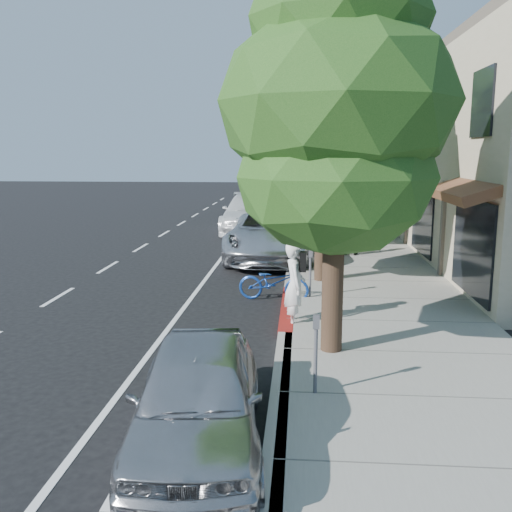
# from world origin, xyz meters

# --- Properties ---
(ground) EXTENTS (120.00, 120.00, 0.00)m
(ground) POSITION_xyz_m (0.00, 0.00, 0.00)
(ground) COLOR black
(ground) RESTS_ON ground
(sidewalk) EXTENTS (4.60, 56.00, 0.15)m
(sidewalk) POSITION_xyz_m (2.30, 8.00, 0.07)
(sidewalk) COLOR gray
(sidewalk) RESTS_ON ground
(curb) EXTENTS (0.30, 56.00, 0.15)m
(curb) POSITION_xyz_m (0.00, 8.00, 0.07)
(curb) COLOR #9E998E
(curb) RESTS_ON ground
(curb_red_segment) EXTENTS (0.32, 4.00, 0.15)m
(curb_red_segment) POSITION_xyz_m (0.00, 1.00, 0.07)
(curb_red_segment) COLOR maroon
(curb_red_segment) RESTS_ON ground
(storefront_building) EXTENTS (10.00, 36.00, 7.00)m
(storefront_building) POSITION_xyz_m (9.60, 18.00, 3.50)
(storefront_building) COLOR beige
(storefront_building) RESTS_ON ground
(street_tree_0) EXTENTS (4.27, 4.27, 7.35)m
(street_tree_0) POSITION_xyz_m (0.90, -2.00, 4.59)
(street_tree_0) COLOR black
(street_tree_0) RESTS_ON ground
(street_tree_1) EXTENTS (4.77, 4.77, 7.52)m
(street_tree_1) POSITION_xyz_m (0.90, 4.00, 4.60)
(street_tree_1) COLOR black
(street_tree_1) RESTS_ON ground
(street_tree_2) EXTENTS (4.00, 4.00, 6.65)m
(street_tree_2) POSITION_xyz_m (0.90, 10.00, 4.12)
(street_tree_2) COLOR black
(street_tree_2) RESTS_ON ground
(street_tree_3) EXTENTS (5.39, 5.39, 7.83)m
(street_tree_3) POSITION_xyz_m (0.90, 16.00, 4.70)
(street_tree_3) COLOR black
(street_tree_3) RESTS_ON ground
(street_tree_4) EXTENTS (4.17, 4.17, 6.91)m
(street_tree_4) POSITION_xyz_m (0.90, 22.00, 4.28)
(street_tree_4) COLOR black
(street_tree_4) RESTS_ON ground
(street_tree_5) EXTENTS (4.58, 4.58, 7.03)m
(street_tree_5) POSITION_xyz_m (0.90, 28.00, 4.28)
(street_tree_5) COLOR black
(street_tree_5) RESTS_ON ground
(cyclist) EXTENTS (0.53, 0.74, 1.92)m
(cyclist) POSITION_xyz_m (0.18, -0.18, 0.96)
(cyclist) COLOR white
(cyclist) RESTS_ON ground
(bicycle) EXTENTS (1.96, 0.96, 0.98)m
(bicycle) POSITION_xyz_m (-0.40, 2.11, 0.49)
(bicycle) COLOR #163E98
(bicycle) RESTS_ON ground
(silver_suv) EXTENTS (3.09, 6.61, 1.83)m
(silver_suv) POSITION_xyz_m (-0.75, 8.00, 0.92)
(silver_suv) COLOR silver
(silver_suv) RESTS_ON ground
(dark_sedan) EXTENTS (1.65, 4.10, 1.33)m
(dark_sedan) POSITION_xyz_m (-0.54, 14.50, 0.66)
(dark_sedan) COLOR #212426
(dark_sedan) RESTS_ON ground
(white_pickup) EXTENTS (2.59, 6.19, 1.79)m
(white_pickup) POSITION_xyz_m (-2.20, 15.00, 0.89)
(white_pickup) COLOR white
(white_pickup) RESTS_ON ground
(dark_suv_far) EXTENTS (2.67, 5.43, 1.78)m
(dark_suv_far) POSITION_xyz_m (-2.14, 21.69, 0.89)
(dark_suv_far) COLOR black
(dark_suv_far) RESTS_ON ground
(near_car_a) EXTENTS (2.09, 4.28, 1.41)m
(near_car_a) POSITION_xyz_m (-1.02, -5.50, 0.70)
(near_car_a) COLOR #AAAAAF
(near_car_a) RESTS_ON ground
(pedestrian) EXTENTS (0.79, 0.63, 1.55)m
(pedestrian) POSITION_xyz_m (2.00, 8.29, 0.93)
(pedestrian) COLOR black
(pedestrian) RESTS_ON sidewalk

